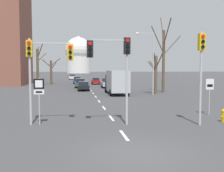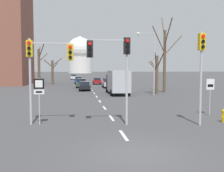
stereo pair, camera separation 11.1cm
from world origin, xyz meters
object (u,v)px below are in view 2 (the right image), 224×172
at_px(street_lamp_right, 151,57).
at_px(sedan_far_left, 78,80).
at_px(fire_hydrant, 224,115).
at_px(route_sign_post, 39,93).
at_px(delivery_truck, 117,81).
at_px(speed_limit_sign, 210,90).
at_px(sedan_near_left, 84,86).
at_px(sedan_mid_centre, 74,77).
at_px(sedan_near_right, 108,83).
at_px(traffic_signal_near_left, 44,59).
at_px(traffic_signal_centre_tall, 114,57).
at_px(sedan_far_right, 81,83).
at_px(sedan_distant_centre, 97,81).
at_px(traffic_signal_near_right, 201,61).

relative_size(street_lamp_right, sedan_far_left, 1.88).
bearing_deg(fire_hydrant, route_sign_post, 175.82).
bearing_deg(delivery_truck, speed_limit_sign, -75.54).
relative_size(sedan_near_left, sedan_mid_centre, 0.97).
relative_size(street_lamp_right, sedan_near_right, 1.84).
relative_size(traffic_signal_near_left, delivery_truck, 0.70).
bearing_deg(route_sign_post, street_lamp_right, 53.95).
bearing_deg(street_lamp_right, traffic_signal_centre_tall, -113.37).
xyz_separation_m(traffic_signal_centre_tall, sedan_near_left, (-1.08, 24.83, -3.22)).
bearing_deg(sedan_far_left, traffic_signal_centre_tall, -87.47).
bearing_deg(speed_limit_sign, sedan_far_right, 106.76).
bearing_deg(sedan_distant_centre, speed_limit_sign, -82.60).
height_order(sedan_far_right, delivery_truck, delivery_truck).
distance_m(route_sign_post, speed_limit_sign, 11.71).
relative_size(sedan_mid_centre, sedan_far_left, 1.04).
bearing_deg(delivery_truck, sedan_distant_centre, 92.39).
bearing_deg(sedan_far_right, fire_hydrant, -75.10).
bearing_deg(traffic_signal_centre_tall, delivery_truck, 80.34).
relative_size(route_sign_post, delivery_truck, 0.39).
relative_size(traffic_signal_near_left, speed_limit_sign, 1.91).
bearing_deg(sedan_far_left, route_sign_post, -93.11).
xyz_separation_m(route_sign_post, sedan_mid_centre, (0.89, 69.20, -1.03)).
bearing_deg(fire_hydrant, sedan_near_left, 107.63).
xyz_separation_m(traffic_signal_centre_tall, sedan_mid_centre, (-3.48, 69.87, -3.09)).
relative_size(speed_limit_sign, sedan_near_right, 0.61).
xyz_separation_m(traffic_signal_centre_tall, sedan_far_left, (-1.97, 44.63, -3.14)).
bearing_deg(traffic_signal_near_right, street_lamp_right, 82.96).
xyz_separation_m(route_sign_post, sedan_near_left, (3.28, 24.16, -1.16)).
xyz_separation_m(sedan_near_left, sedan_far_right, (-0.42, 6.42, 0.10)).
xyz_separation_m(fire_hydrant, street_lamp_right, (0.23, 16.55, 4.48)).
relative_size(fire_hydrant, sedan_distant_centre, 0.19).
xyz_separation_m(traffic_signal_centre_tall, fire_hydrant, (6.85, -0.15, -3.52)).
bearing_deg(sedan_far_left, sedan_far_right, -87.97).
xyz_separation_m(fire_hydrant, delivery_truck, (-3.75, 18.40, 1.26)).
relative_size(traffic_signal_centre_tall, fire_hydrant, 6.36).
bearing_deg(traffic_signal_near_left, street_lamp_right, 54.56).
distance_m(sedan_mid_centre, sedan_distant_centre, 28.90).
height_order(route_sign_post, fire_hydrant, route_sign_post).
distance_m(traffic_signal_near_left, fire_hydrant, 11.46).
distance_m(speed_limit_sign, sedan_far_right, 30.32).
xyz_separation_m(sedan_near_left, sedan_far_left, (-0.89, 19.80, 0.08)).
distance_m(route_sign_post, sedan_near_right, 30.63).
bearing_deg(traffic_signal_centre_tall, street_lamp_right, 66.63).
height_order(traffic_signal_centre_tall, sedan_near_right, traffic_signal_centre_tall).
height_order(traffic_signal_near_left, traffic_signal_centre_tall, traffic_signal_centre_tall).
bearing_deg(sedan_near_left, traffic_signal_near_right, -76.69).
bearing_deg(sedan_near_left, sedan_far_left, 92.58).
distance_m(traffic_signal_centre_tall, sedan_far_left, 44.78).
xyz_separation_m(traffic_signal_near_right, sedan_distant_centre, (-2.83, 42.27, -2.99)).
height_order(traffic_signal_near_right, speed_limit_sign, traffic_signal_near_right).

